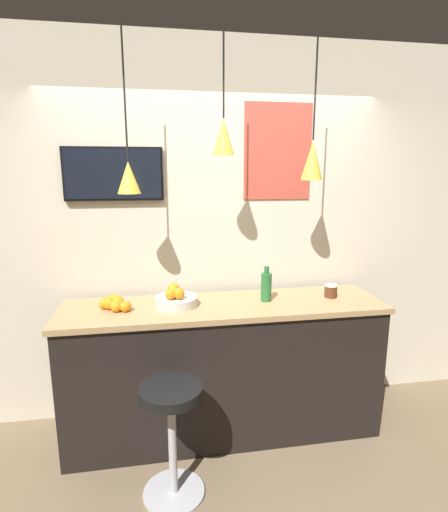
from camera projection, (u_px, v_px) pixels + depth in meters
The scene contains 13 objects.
ground_plane at pixel (243, 499), 2.41m from camera, with size 14.00×14.00×0.00m, color #756047.
back_wall at pixel (215, 234), 3.14m from camera, with size 8.00×0.06×2.90m.
service_counter at pixel (224, 369), 2.94m from camera, with size 2.29×0.60×1.01m.
bar_stool at pixel (172, 420), 2.34m from camera, with size 0.38×0.38×0.72m.
fruit_bowl at pixel (176, 299), 2.79m from camera, with size 0.30×0.30×0.15m.
orange_pile at pixel (115, 304), 2.73m from camera, with size 0.22×0.24×0.08m.
juice_bottle at pixel (266, 286), 2.89m from camera, with size 0.08×0.08×0.26m.
spread_jar at pixel (331, 291), 2.98m from camera, with size 0.09×0.09×0.10m.
pendant_lamp_left at pixel (129, 176), 2.56m from camera, with size 0.15×0.15×1.01m.
pendant_lamp_middle at pixel (224, 136), 2.61m from camera, with size 0.14×0.14×0.76m.
pendant_lamp_right at pixel (312, 159), 2.74m from camera, with size 0.15×0.15×0.93m.
mounted_tv at pixel (114, 174), 2.86m from camera, with size 0.70×0.04×0.38m.
wall_poster at pixel (278, 152), 3.05m from camera, with size 0.53×0.01×0.72m.
Camera 1 is at (-0.46, -1.99, 1.95)m, focal length 28.00 mm.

